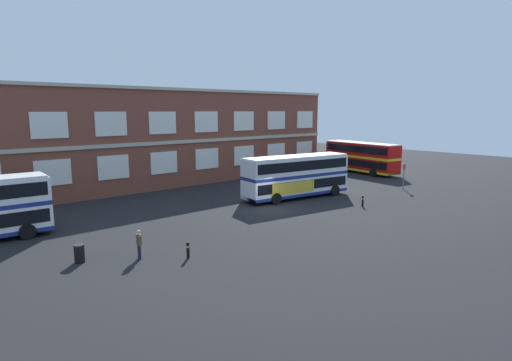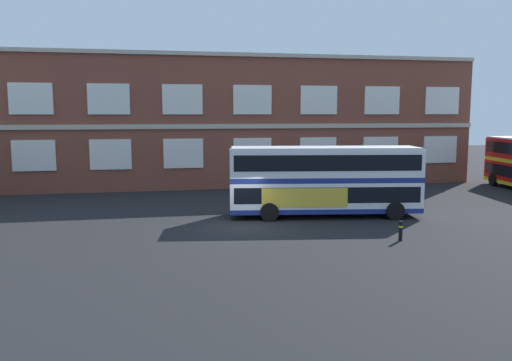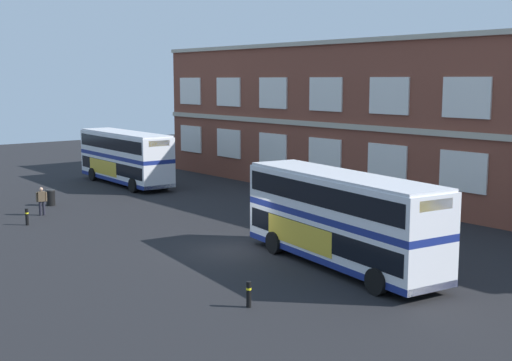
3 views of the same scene
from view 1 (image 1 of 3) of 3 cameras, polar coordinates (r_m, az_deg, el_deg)
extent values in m
plane|color=black|center=(37.20, 0.02, -3.41)|extent=(120.00, 120.00, 0.00)
cube|color=brown|center=(48.39, -14.86, 5.50)|extent=(49.26, 8.00, 10.39)
cube|color=#B2A893|center=(44.80, -12.48, 5.02)|extent=(49.26, 0.16, 0.36)
cube|color=#B2A893|center=(44.76, -12.76, 12.13)|extent=(49.26, 0.28, 0.30)
cube|color=silver|center=(40.89, -25.90, 0.95)|extent=(3.07, 0.12, 2.29)
cube|color=silver|center=(42.65, -18.83, 1.72)|extent=(3.07, 0.12, 2.29)
cube|color=silver|center=(45.02, -12.40, 2.39)|extent=(3.07, 0.12, 2.29)
cube|color=silver|center=(47.90, -6.68, 2.97)|extent=(3.07, 0.12, 2.29)
cube|color=silver|center=(51.20, -1.64, 3.45)|extent=(3.07, 0.12, 2.29)
cube|color=silver|center=(54.86, 2.76, 3.85)|extent=(3.07, 0.12, 2.29)
cube|color=silver|center=(58.79, 6.59, 4.18)|extent=(3.07, 0.12, 2.29)
cube|color=silver|center=(40.54, -26.33, 6.76)|extent=(3.07, 0.12, 2.29)
cube|color=silver|center=(42.33, -19.13, 7.30)|extent=(3.07, 0.12, 2.29)
cube|color=silver|center=(44.71, -12.59, 7.68)|extent=(3.07, 0.12, 2.29)
cube|color=silver|center=(47.61, -6.78, 7.94)|extent=(3.07, 0.12, 2.29)
cube|color=silver|center=(50.93, -1.67, 8.10)|extent=(3.07, 0.12, 2.29)
cube|color=silver|center=(54.60, 2.79, 8.19)|extent=(3.07, 0.12, 2.29)
cube|color=silver|center=(58.56, 6.67, 8.23)|extent=(3.07, 0.12, 2.29)
cube|color=yellow|center=(32.23, -26.71, 0.07)|extent=(0.14, 1.66, 0.40)
cylinder|color=black|center=(31.32, -28.68, -6.11)|extent=(1.05, 0.37, 1.04)
cylinder|color=black|center=(33.76, -29.48, -5.10)|extent=(1.05, 0.37, 1.04)
cube|color=silver|center=(40.37, 5.50, -0.65)|extent=(11.25, 4.11, 1.75)
cube|color=black|center=(40.33, 5.50, -0.36)|extent=(10.82, 4.09, 0.90)
cube|color=navy|center=(40.20, 5.52, 0.79)|extent=(11.25, 4.11, 0.30)
cube|color=silver|center=(40.07, 5.54, 2.09)|extent=(11.25, 4.11, 1.55)
cube|color=black|center=(40.06, 5.54, 2.20)|extent=(10.82, 4.09, 0.90)
cube|color=navy|center=(40.50, 5.48, -1.68)|extent=(11.26, 4.13, 0.28)
cube|color=silver|center=(39.97, 5.56, 3.28)|extent=(11.02, 3.98, 0.12)
cube|color=gold|center=(38.55, 5.16, -1.00)|extent=(4.79, 0.73, 1.10)
cube|color=yellow|center=(43.63, 11.17, 3.13)|extent=(0.30, 1.65, 0.40)
cylinder|color=black|center=(42.06, 10.67, -1.34)|extent=(1.08, 0.47, 1.04)
cylinder|color=black|center=(43.90, 8.37, -0.82)|extent=(1.08, 0.47, 1.04)
cylinder|color=black|center=(37.54, 2.76, -2.49)|extent=(1.08, 0.47, 1.04)
cylinder|color=black|center=(39.59, 0.59, -1.85)|extent=(1.08, 0.47, 1.04)
cube|color=red|center=(58.39, 14.10, 2.25)|extent=(4.00, 11.24, 1.75)
cube|color=black|center=(58.36, 14.10, 2.46)|extent=(3.98, 10.81, 0.90)
cube|color=yellow|center=(58.27, 14.14, 3.25)|extent=(4.00, 11.24, 0.30)
cube|color=red|center=(58.18, 14.17, 4.16)|extent=(4.00, 11.24, 1.55)
cube|color=black|center=(58.18, 14.18, 4.23)|extent=(3.98, 10.81, 0.90)
cube|color=yellow|center=(58.48, 14.07, 1.54)|extent=(4.02, 11.25, 0.28)
cube|color=silver|center=(58.11, 14.21, 4.98)|extent=(3.87, 11.01, 0.12)
cube|color=gold|center=(58.48, 15.91, 2.27)|extent=(0.68, 4.80, 1.10)
cube|color=yellow|center=(61.93, 10.43, 4.99)|extent=(1.65, 0.28, 0.40)
cylinder|color=black|center=(62.00, 12.23, 2.08)|extent=(0.46, 1.07, 1.04)
cylinder|color=black|center=(60.21, 10.54, 1.91)|extent=(0.46, 1.07, 1.04)
cylinder|color=black|center=(57.32, 17.36, 1.26)|extent=(0.46, 1.07, 1.04)
cylinder|color=black|center=(55.37, 15.70, 1.06)|extent=(0.46, 1.07, 1.04)
cylinder|color=black|center=(24.84, -15.55, -9.39)|extent=(0.20, 0.20, 0.85)
cylinder|color=black|center=(25.02, -15.64, -9.25)|extent=(0.20, 0.20, 0.85)
cube|color=brown|center=(24.71, -15.67, -7.73)|extent=(0.34, 0.45, 0.60)
cylinder|color=brown|center=(24.47, -15.56, -7.96)|extent=(0.14, 0.14, 0.57)
cylinder|color=brown|center=(24.96, -15.78, -7.63)|extent=(0.14, 0.14, 0.57)
sphere|color=tan|center=(24.58, -15.72, -6.75)|extent=(0.22, 0.22, 0.22)
cylinder|color=slate|center=(47.12, 19.46, 0.46)|extent=(0.10, 0.10, 2.70)
cube|color=red|center=(46.97, 19.55, 1.75)|extent=(0.44, 0.04, 0.56)
cylinder|color=black|center=(25.44, -22.91, -9.23)|extent=(0.56, 0.56, 0.95)
cylinder|color=black|center=(25.29, -22.98, -8.12)|extent=(0.60, 0.60, 0.08)
cylinder|color=black|center=(37.87, 14.32, -2.74)|extent=(0.18, 0.18, 0.95)
cylinder|color=yellow|center=(37.82, 14.33, -2.43)|extent=(0.19, 0.19, 0.08)
cylinder|color=black|center=(24.44, -9.24, -9.34)|extent=(0.18, 0.18, 0.95)
cylinder|color=yellow|center=(24.38, -9.26, -8.88)|extent=(0.19, 0.19, 0.08)
camera|label=2|loc=(19.53, 53.13, -1.15)|focal=36.65mm
camera|label=3|loc=(49.15, 41.63, 6.84)|focal=47.20mm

